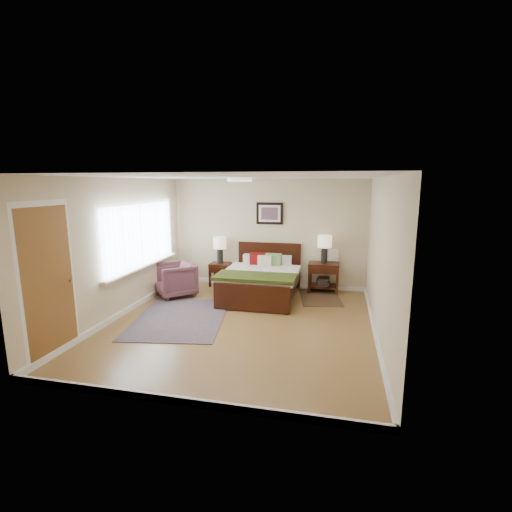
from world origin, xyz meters
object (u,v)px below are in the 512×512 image
armchair (175,280)px  rug_persian (180,318)px  bed (261,276)px  nightstand_left (220,268)px  lamp_right (325,244)px  lamp_left (220,246)px  nightstand_right (324,275)px

armchair → rug_persian: 1.46m
bed → armchair: size_ratio=2.43×
nightstand_left → lamp_right: size_ratio=0.89×
nightstand_left → armchair: 1.20m
lamp_left → lamp_right: 2.42m
lamp_right → rug_persian: bearing=-137.5°
lamp_right → armchair: bearing=-162.3°
nightstand_left → nightstand_right: nightstand_right is taller
nightstand_left → rug_persian: 2.27m
lamp_left → armchair: (-0.70, -0.99, -0.61)m
lamp_left → armchair: bearing=-125.1°
nightstand_left → lamp_right: bearing=0.5°
bed → armchair: 1.87m
nightstand_left → nightstand_right: (2.41, 0.01, -0.03)m
armchair → lamp_left: bearing=103.2°
lamp_right → nightstand_right: bearing=-90.0°
lamp_left → lamp_right: lamp_right is taller
bed → lamp_right: bearing=29.1°
lamp_right → lamp_left: bearing=180.0°
nightstand_left → lamp_left: bearing=90.0°
bed → lamp_left: (-1.14, 0.71, 0.49)m
bed → nightstand_right: bed is taller
armchair → nightstand_left: bearing=102.6°
nightstand_left → bed: bearing=-31.0°
lamp_left → rug_persian: bearing=-91.0°
lamp_left → armchair: size_ratio=0.78×
rug_persian → nightstand_right: bearing=32.9°
bed → nightstand_left: bed is taller
nightstand_left → lamp_right: 2.50m
nightstand_right → lamp_left: (-2.41, 0.01, 0.57)m
armchair → nightstand_right: bearing=65.7°
rug_persian → nightstand_left: bearing=79.7°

